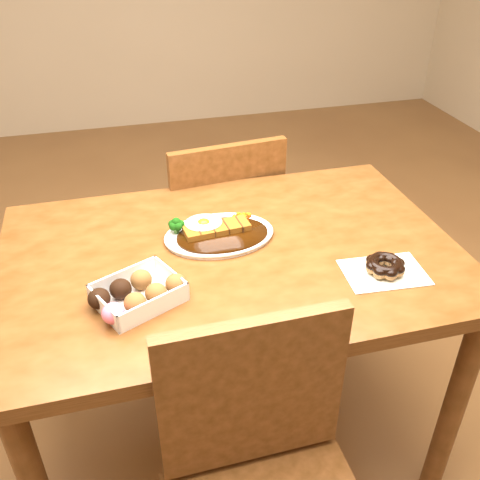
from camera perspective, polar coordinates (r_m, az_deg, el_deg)
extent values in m
plane|color=brown|center=(1.93, -0.72, -19.87)|extent=(6.00, 6.00, 0.00)
cube|color=#492A0E|center=(1.42, -0.92, -1.84)|extent=(1.20, 0.80, 0.04)
cylinder|color=#492A0E|center=(1.65, 21.79, -16.40)|extent=(0.06, 0.06, 0.71)
cylinder|color=#492A0E|center=(1.91, -19.47, -7.68)|extent=(0.06, 0.06, 0.71)
cylinder|color=#492A0E|center=(2.06, 11.57, -2.95)|extent=(0.06, 0.06, 0.71)
cube|color=#492A0E|center=(2.09, -2.88, 0.80)|extent=(0.46, 0.46, 0.04)
cylinder|color=#492A0E|center=(2.39, -0.16, -0.96)|extent=(0.04, 0.04, 0.41)
cylinder|color=#492A0E|center=(2.32, -8.05, -2.61)|extent=(0.04, 0.04, 0.41)
cylinder|color=#492A0E|center=(2.14, 3.07, -5.72)|extent=(0.04, 0.04, 0.41)
cylinder|color=#492A0E|center=(2.06, -5.74, -7.80)|extent=(0.04, 0.04, 0.41)
cube|color=#492A0E|center=(1.81, -1.20, 4.23)|extent=(0.40, 0.07, 0.40)
cube|color=#492A0E|center=(1.16, 1.31, -16.08)|extent=(0.40, 0.04, 0.40)
ellipsoid|color=white|center=(1.46, -2.22, 0.49)|extent=(0.30, 0.22, 0.01)
ellipsoid|color=black|center=(1.45, -1.87, 0.51)|extent=(0.26, 0.18, 0.01)
cube|color=#6B380C|center=(1.46, -2.49, 1.20)|extent=(0.18, 0.08, 0.02)
ellipsoid|color=white|center=(1.46, -3.90, 1.85)|extent=(0.10, 0.09, 0.01)
ellipsoid|color=#FFB214|center=(1.46, -3.90, 1.89)|extent=(0.03, 0.03, 0.02)
cube|color=white|center=(1.25, -10.77, -5.53)|extent=(0.23, 0.21, 0.05)
ellipsoid|color=pink|center=(1.20, -13.38, -7.61)|extent=(0.05, 0.05, 0.05)
ellipsoid|color=brown|center=(1.22, -11.12, -6.60)|extent=(0.05, 0.05, 0.05)
ellipsoid|color=brown|center=(1.24, -8.94, -5.62)|extent=(0.05, 0.05, 0.05)
ellipsoid|color=brown|center=(1.26, -6.83, -4.65)|extent=(0.05, 0.05, 0.05)
ellipsoid|color=black|center=(1.25, -14.81, -6.05)|extent=(0.05, 0.05, 0.05)
ellipsoid|color=black|center=(1.26, -12.62, -5.11)|extent=(0.05, 0.05, 0.05)
ellipsoid|color=brown|center=(1.28, -10.49, -4.18)|extent=(0.05, 0.05, 0.05)
cube|color=silver|center=(1.38, 15.10, -3.34)|extent=(0.21, 0.16, 0.00)
torus|color=olive|center=(1.37, 15.20, -2.74)|extent=(0.10, 0.10, 0.03)
torus|color=black|center=(1.36, 15.25, -2.44)|extent=(0.09, 0.09, 0.02)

